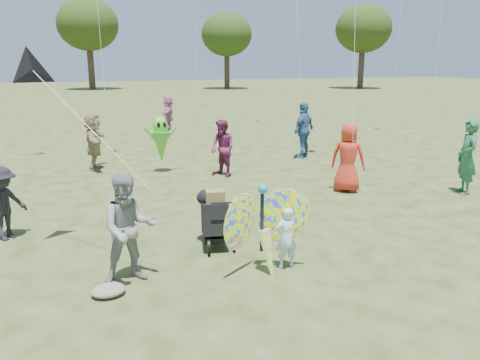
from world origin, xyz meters
The scene contains 16 objects.
ground centered at (0.00, 0.00, 0.00)m, with size 160.00×160.00×0.00m, color #51592B.
child_girl centered at (-0.11, -0.29, 0.53)m, with size 0.39×0.25×1.06m, color #B4D4FF.
adult_man centered at (-2.57, 0.20, 0.87)m, with size 0.84×0.66×1.73m, color gray.
grey_bag centered at (-2.98, -0.15, 0.08)m, with size 0.50×0.41×0.16m, color gray.
crowd_a centered at (3.61, 3.33, 0.91)m, with size 0.89×0.58×1.82m, color red.
crowd_b centered at (-4.49, 2.93, 0.71)m, with size 0.92×0.53×1.43m, color black.
crowd_c centered at (4.81, 7.72, 0.99)m, with size 1.16×0.48×1.98m, color #33618E.
crowd_d centered at (-2.28, 8.55, 0.90)m, with size 1.67×0.53×1.80m, color #95845B.
crowd_e centered at (1.16, 6.17, 0.85)m, with size 0.82×0.64×1.69m, color #6C2449.
crowd_f centered at (6.31, 1.99, 0.97)m, with size 0.70×0.46×1.93m, color #24623F.
crowd_j centered at (1.99, 16.13, 0.86)m, with size 1.59×0.51×1.72m, color #B56794.
jogging_stroller centered at (-0.89, 1.09, 0.61)m, with size 0.67×1.11×1.09m.
butterfly_kite centered at (-0.52, -0.31, 0.73)m, with size 1.74×0.75×1.69m.
delta_kite_rig centered at (-3.71, 2.08, 3.19)m, with size 2.01×2.12×2.22m.
alien_kite centered at (-0.41, 7.35, 0.97)m, with size 1.12×0.69×1.74m.
tree_line centered at (3.67, 44.99, 6.86)m, with size 91.78×33.60×10.79m.
Camera 1 is at (-3.57, -6.67, 3.34)m, focal length 35.00 mm.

